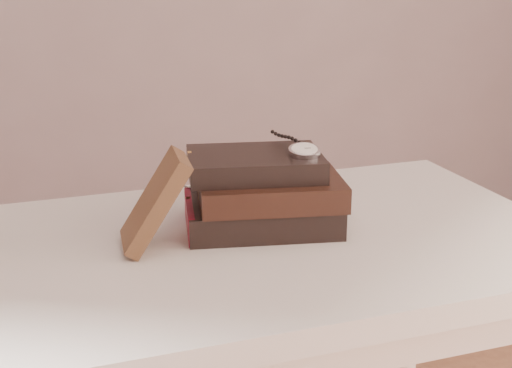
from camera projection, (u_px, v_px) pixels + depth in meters
name	position (u px, v px, depth m)	size (l,w,h in m)	color
table	(256.00, 289.00, 1.20)	(1.00, 0.60, 0.75)	beige
book_stack	(263.00, 193.00, 1.20)	(0.28, 0.22, 0.12)	black
journal	(155.00, 202.00, 1.11)	(0.02, 0.10, 0.16)	#3E2617
pocket_watch	(303.00, 150.00, 1.17)	(0.06, 0.16, 0.02)	silver
eyeglasses	(205.00, 173.00, 1.26)	(0.12, 0.14, 0.05)	silver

